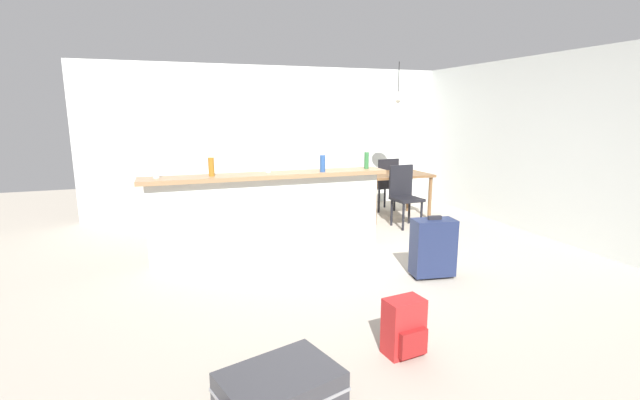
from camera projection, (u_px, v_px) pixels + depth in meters
name	position (u px, v px, depth m)	size (l,w,h in m)	color
ground_plane	(346.00, 262.00, 5.18)	(13.00, 13.00, 0.05)	#ADA393
wall_back	(281.00, 139.00, 7.75)	(6.60, 0.10, 2.50)	silver
wall_right	(538.00, 146.00, 6.19)	(0.10, 6.00, 2.50)	silver
partition_half_wall	(269.00, 216.00, 5.34)	(2.80, 0.20, 0.95)	silver
bar_countertop	(268.00, 175.00, 5.24)	(2.96, 0.40, 0.05)	#93704C
bottle_white	(155.00, 165.00, 4.85)	(0.07, 0.07, 0.28)	silver
bottle_amber	(211.00, 167.00, 4.99)	(0.07, 0.07, 0.22)	#9E661E
bottle_clear	(268.00, 162.00, 5.28)	(0.06, 0.06, 0.26)	silver
bottle_blue	(323.00, 164.00, 5.35)	(0.07, 0.07, 0.21)	#284C89
bottle_green	(366.00, 160.00, 5.64)	(0.06, 0.06, 0.21)	#2D6B38
dining_table	(393.00, 179.00, 7.16)	(1.10, 0.80, 0.74)	brown
dining_chair_near_partition	(404.00, 193.00, 6.65)	(0.42, 0.42, 0.93)	black
dining_chair_far_side	(385.00, 182.00, 7.66)	(0.43, 0.43, 0.93)	black
pendant_lamp	(398.00, 96.00, 6.96)	(0.34, 0.34, 0.64)	black
suitcase_flat_charcoal	(280.00, 389.00, 2.60)	(0.89, 0.67, 0.22)	#38383D
backpack_red	(404.00, 328.00, 3.15)	(0.30, 0.27, 0.42)	red
suitcase_upright_navy	(433.00, 247.00, 4.60)	(0.47, 0.30, 0.67)	#1E284C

